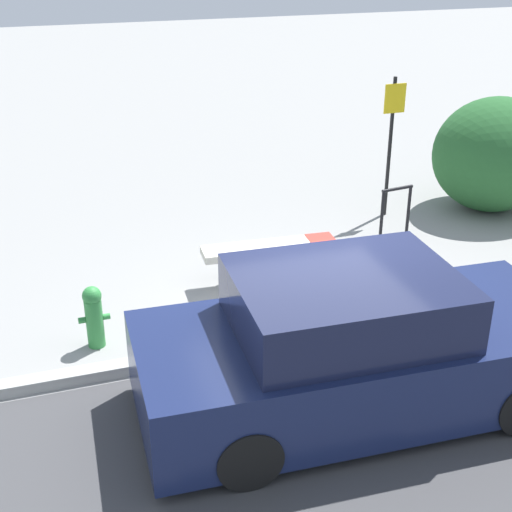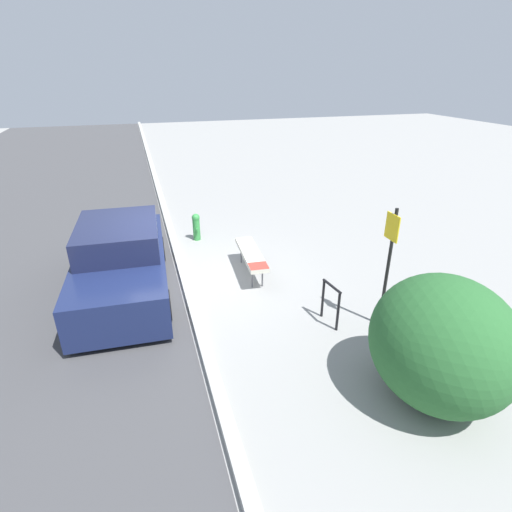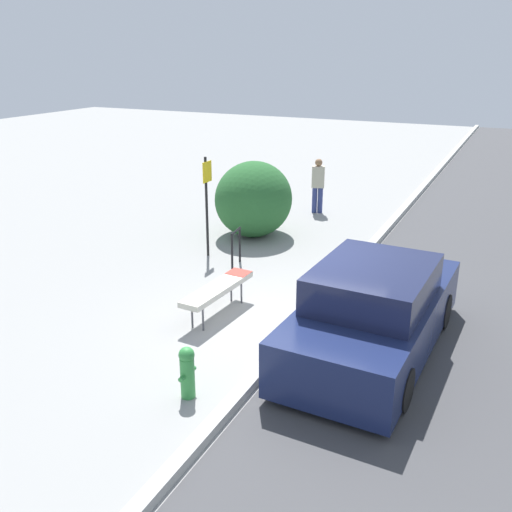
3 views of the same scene
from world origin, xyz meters
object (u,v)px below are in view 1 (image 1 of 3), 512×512
(fire_hydrant, at_px, (94,315))
(bike_rack, at_px, (396,207))
(bench, at_px, (270,248))
(sign_post, at_px, (391,134))
(parked_car_near, at_px, (355,348))

(fire_hydrant, bearing_deg, bike_rack, 19.96)
(bench, bearing_deg, fire_hydrant, -156.28)
(bike_rack, distance_m, sign_post, 1.29)
(sign_post, bearing_deg, parked_car_near, -121.13)
(bike_rack, bearing_deg, parked_car_near, -123.61)
(parked_car_near, bearing_deg, bench, 90.25)
(fire_hydrant, height_order, parked_car_near, parked_car_near)
(bike_rack, bearing_deg, bench, -159.97)
(bike_rack, height_order, sign_post, sign_post)
(bench, xyz_separation_m, parked_car_near, (-0.11, -2.84, 0.17))
(bench, bearing_deg, parked_car_near, -88.39)
(bike_rack, bearing_deg, sign_post, 70.65)
(bench, distance_m, sign_post, 3.30)
(bench, bearing_deg, sign_post, 37.07)
(bike_rack, distance_m, parked_car_near, 4.44)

